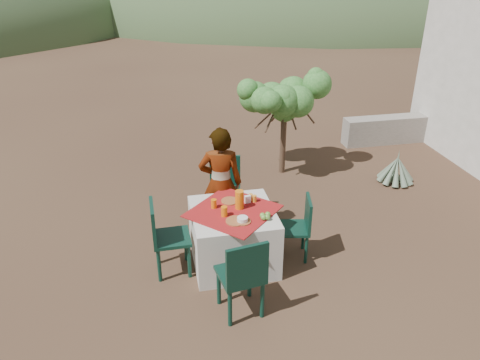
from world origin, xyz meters
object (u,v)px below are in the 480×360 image
Objects in this scene: shrub_tree at (287,103)px; juice_pitcher at (239,200)px; chair_far at (225,186)px; chair_right at (299,225)px; chair_left at (164,235)px; agave at (396,170)px; table at (233,237)px; person at (221,184)px; chair_near at (243,275)px.

shrub_tree is 2.83m from juice_pitcher.
chair_far is 1.14× the size of chair_right.
chair_left is 1.45× the size of agave.
person reaches higher than table.
juice_pitcher reaches higher than chair_left.
juice_pitcher is (0.95, 0.07, 0.34)m from chair_left.
chair_left is 1.01m from juice_pitcher.
table is at bearing -81.26° from chair_right.
table is 0.86m from chair_right.
agave is at bearing -25.11° from shrub_tree.
chair_far is 1.11m from juice_pitcher.
shrub_tree reaches higher than juice_pitcher.
juice_pitcher is at bearing -76.36° from chair_far.
shrub_tree is at bearing 60.10° from chair_far.
agave is (3.26, 2.68, -0.33)m from chair_near.
chair_far is 1.47m from chair_left.
chair_right reaches higher than table.
chair_right is at bearing -143.31° from agave.
shrub_tree is (1.46, 1.84, 0.48)m from person.
chair_far is (0.08, 1.10, 0.16)m from table.
shrub_tree reaches higher than chair_near.
chair_near is 1.33m from chair_right.
shrub_tree is at bearing -118.08° from person.
person is 2.40m from shrub_tree.
agave is at bearing -152.24° from person.
chair_right is 1.19m from person.
chair_left is 1.71m from chair_right.
chair_right is at bearing -42.68° from chair_far.
chair_right is 0.53× the size of person.
chair_left is (-0.86, -0.03, 0.16)m from table.
chair_near reaches higher than chair_right.
chair_far is 0.97× the size of chair_near.
person reaches higher than chair_near.
person is at bearing 93.70° from table.
chair_left is at bearing -60.49° from chair_near.
shrub_tree reaches higher than chair_left.
table reaches higher than agave.
juice_pitcher is (-1.33, -2.47, -0.40)m from shrub_tree.
chair_far is at bearing -103.86° from chair_near.
shrub_tree reaches higher than chair_right.
table is at bearing -119.38° from shrub_tree.
table is 0.51m from juice_pitcher.
person is 3.43m from agave.
chair_far reaches higher than agave.
agave is (3.18, 1.68, -0.15)m from table.
chair_far is 0.52m from person.
shrub_tree reaches higher than table.
chair_right is at bearing -144.04° from chair_near.
juice_pitcher is (0.09, 0.04, 0.50)m from table.
person is (-0.13, -0.43, 0.26)m from chair_far.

